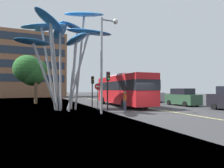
{
  "coord_description": "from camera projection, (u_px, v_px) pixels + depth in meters",
  "views": [
    {
      "loc": [
        -8.72,
        -13.11,
        1.9
      ],
      "look_at": [
        -0.76,
        6.09,
        2.5
      ],
      "focal_mm": 30.68,
      "sensor_mm": 36.0,
      "label": 1
    }
  ],
  "objects": [
    {
      "name": "ground",
      "position": [
        142.0,
        114.0,
        15.13
      ],
      "size": [
        120.0,
        240.0,
        0.1
      ],
      "color": "#38383A"
    },
    {
      "name": "red_bus",
      "position": [
        123.0,
        89.0,
        22.07
      ],
      "size": [
        2.96,
        11.3,
        3.66
      ],
      "color": "red",
      "rests_on": "ground"
    },
    {
      "name": "leaf_sculpture",
      "position": [
        64.0,
        34.0,
        17.76
      ],
      "size": [
        8.55,
        8.41,
        9.61
      ],
      "color": "#9EA0A5",
      "rests_on": "ground"
    },
    {
      "name": "traffic_light_kerb_near",
      "position": [
        108.0,
        82.0,
        17.28
      ],
      "size": [
        0.28,
        0.42,
        3.5
      ],
      "color": "black",
      "rests_on": "ground"
    },
    {
      "name": "traffic_light_kerb_far",
      "position": [
        93.0,
        85.0,
        21.01
      ],
      "size": [
        0.28,
        0.42,
        3.35
      ],
      "color": "black",
      "rests_on": "ground"
    },
    {
      "name": "traffic_light_island_mid",
      "position": [
        77.0,
        83.0,
        26.97
      ],
      "size": [
        0.28,
        0.42,
        4.0
      ],
      "color": "black",
      "rests_on": "ground"
    },
    {
      "name": "car_parked_mid",
      "position": [
        182.0,
        98.0,
        22.63
      ],
      "size": [
        1.96,
        4.3,
        2.02
      ],
      "color": "#2D5138",
      "rests_on": "ground"
    },
    {
      "name": "car_parked_far",
      "position": [
        151.0,
        95.0,
        29.16
      ],
      "size": [
        1.96,
        4.59,
        2.16
      ],
      "color": "gray",
      "rests_on": "ground"
    },
    {
      "name": "car_side_street",
      "position": [
        133.0,
        94.0,
        34.6
      ],
      "size": [
        1.91,
        4.45,
        2.31
      ],
      "color": "silver",
      "rests_on": "ground"
    },
    {
      "name": "street_lamp",
      "position": [
        105.0,
        52.0,
        15.18
      ],
      "size": [
        1.5,
        0.44,
        7.68
      ],
      "color": "gray",
      "rests_on": "ground"
    },
    {
      "name": "tree_pavement_near",
      "position": [
        31.0,
        71.0,
        26.59
      ],
      "size": [
        4.52,
        3.84,
        6.68
      ],
      "color": "brown",
      "rests_on": "ground"
    },
    {
      "name": "pedestrian",
      "position": [
        125.0,
        101.0,
        17.3
      ],
      "size": [
        0.34,
        0.34,
        1.73
      ],
      "color": "#2D3342",
      "rests_on": "ground"
    },
    {
      "name": "no_entry_sign",
      "position": [
        98.0,
        92.0,
        18.02
      ],
      "size": [
        0.6,
        0.12,
        2.48
      ],
      "color": "gray",
      "rests_on": "ground"
    },
    {
      "name": "backdrop_building",
      "position": [
        28.0,
        66.0,
        49.42
      ],
      "size": [
        18.08,
        10.55,
        15.91
      ],
      "color": "brown",
      "rests_on": "ground"
    }
  ]
}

